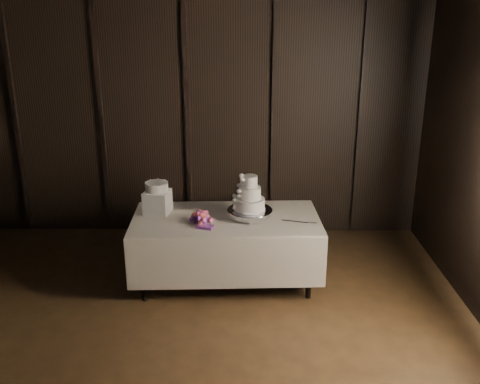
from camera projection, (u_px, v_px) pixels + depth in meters
name	position (u px, v px, depth m)	size (l,w,h in m)	color
room	(132.00, 227.00, 3.52)	(6.08, 7.08, 3.08)	black
display_table	(226.00, 247.00, 5.79)	(2.03, 1.13, 0.76)	beige
cake_stand	(250.00, 214.00, 5.67)	(0.48, 0.48, 0.09)	silver
wedding_cake	(247.00, 197.00, 5.59)	(0.36, 0.31, 0.38)	white
bouquet	(201.00, 218.00, 5.50)	(0.28, 0.38, 0.18)	#B94E76
box_pedestal	(157.00, 202.00, 5.77)	(0.26, 0.26, 0.25)	white
small_cake	(157.00, 187.00, 5.71)	(0.25, 0.25, 0.10)	white
cake_knife	(295.00, 222.00, 5.56)	(0.37, 0.02, 0.01)	silver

